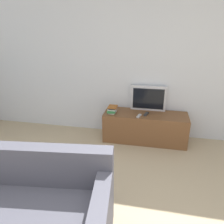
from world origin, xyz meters
The scene contains 6 objects.
wall_back centered at (0.00, 3.03, 1.30)m, with size 9.00×0.06×2.60m.
tv_stand centered at (0.21, 2.74, 0.25)m, with size 1.43×0.49×0.51m.
television centered at (0.23, 2.94, 0.73)m, with size 0.62×0.09×0.44m.
book_stack centered at (-0.37, 2.67, 0.57)m, with size 0.17×0.23×0.12m.
remote_on_stand centered at (0.22, 2.69, 0.52)m, with size 0.08×0.17×0.02m.
remote_secondary centered at (0.10, 2.59, 0.52)m, with size 0.08×0.15×0.02m.
Camera 1 is at (0.33, -0.78, 1.93)m, focal length 35.00 mm.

